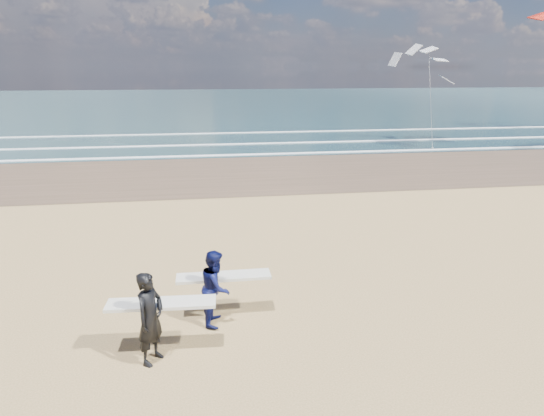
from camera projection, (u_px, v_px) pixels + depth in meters
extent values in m
cube|color=brown|center=(516.00, 162.00, 30.25)|extent=(220.00, 12.00, 0.01)
cube|color=#1B373C|center=(314.00, 102.00, 81.49)|extent=(220.00, 100.00, 0.02)
cube|color=white|center=(474.00, 149.00, 34.79)|extent=(220.00, 0.50, 0.05)
cube|color=white|center=(442.00, 139.00, 39.25)|extent=(220.00, 0.50, 0.05)
cube|color=white|center=(409.00, 129.00, 45.42)|extent=(220.00, 0.50, 0.05)
imported|color=black|center=(150.00, 318.00, 9.51)|extent=(0.75, 0.83, 1.92)
cube|color=silver|center=(161.00, 303.00, 9.83)|extent=(2.23, 0.65, 0.07)
imported|color=#0B1041|center=(216.00, 287.00, 11.03)|extent=(0.82, 0.97, 1.76)
cube|color=silver|center=(224.00, 276.00, 11.36)|extent=(2.20, 0.53, 0.07)
cube|color=slate|center=(432.00, 148.00, 35.04)|extent=(0.12, 0.12, 0.10)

